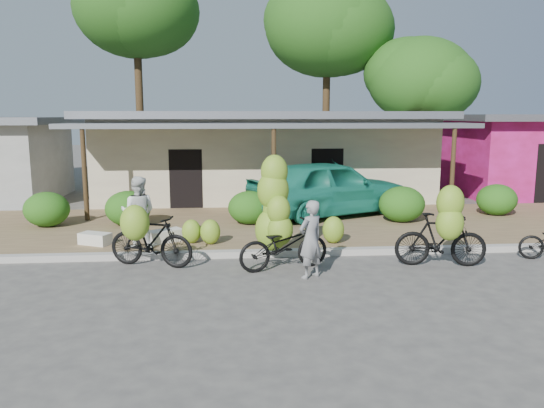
{
  "coord_description": "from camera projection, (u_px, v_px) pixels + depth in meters",
  "views": [
    {
      "loc": [
        -1.39,
        -9.83,
        3.22
      ],
      "look_at": [
        -0.38,
        2.16,
        1.2
      ],
      "focal_mm": 35.0,
      "sensor_mm": 36.0,
      "label": 1
    }
  ],
  "objects": [
    {
      "name": "ground",
      "position": [
        301.0,
        283.0,
        10.31
      ],
      "size": [
        100.0,
        100.0,
        0.0
      ],
      "primitive_type": "plane",
      "color": "#484543",
      "rests_on": "ground"
    },
    {
      "name": "sidewalk",
      "position": [
        277.0,
        227.0,
        15.22
      ],
      "size": [
        60.0,
        6.0,
        0.12
      ],
      "primitive_type": "cube",
      "color": "#91764E",
      "rests_on": "ground"
    },
    {
      "name": "curb",
      "position": [
        289.0,
        253.0,
        12.27
      ],
      "size": [
        60.0,
        0.25,
        0.15
      ],
      "primitive_type": "cube",
      "color": "#A8A399",
      "rests_on": "ground"
    },
    {
      "name": "shop_main",
      "position": [
        263.0,
        154.0,
        20.77
      ],
      "size": [
        13.0,
        8.5,
        3.35
      ],
      "color": "beige",
      "rests_on": "ground"
    },
    {
      "name": "shop_pink",
      "position": [
        519.0,
        153.0,
        21.7
      ],
      "size": [
        6.0,
        6.0,
        3.25
      ],
      "color": "#D82192",
      "rests_on": "ground"
    },
    {
      "name": "tree_far_center",
      "position": [
        132.0,
        6.0,
        24.33
      ],
      "size": [
        5.7,
        5.62,
        10.31
      ],
      "color": "#432E1A",
      "rests_on": "ground"
    },
    {
      "name": "tree_center_right",
      "position": [
        323.0,
        24.0,
        25.66
      ],
      "size": [
        6.12,
        6.07,
        9.89
      ],
      "color": "#432E1A",
      "rests_on": "ground"
    },
    {
      "name": "tree_near_right",
      "position": [
        415.0,
        77.0,
        24.45
      ],
      "size": [
        4.93,
        4.79,
        6.78
      ],
      "color": "#432E1A",
      "rests_on": "ground"
    },
    {
      "name": "hedge_0",
      "position": [
        47.0,
        209.0,
        14.87
      ],
      "size": [
        1.26,
        1.13,
        0.98
      ],
      "primitive_type": "ellipsoid",
      "color": "#235413",
      "rests_on": "sidewalk"
    },
    {
      "name": "hedge_1",
      "position": [
        128.0,
        208.0,
        14.98
      ],
      "size": [
        1.28,
        1.15,
        1.0
      ],
      "primitive_type": "ellipsoid",
      "color": "#235413",
      "rests_on": "sidewalk"
    },
    {
      "name": "hedge_2",
      "position": [
        249.0,
        207.0,
        15.23
      ],
      "size": [
        1.23,
        1.11,
        0.96
      ],
      "primitive_type": "ellipsoid",
      "color": "#235413",
      "rests_on": "sidewalk"
    },
    {
      "name": "hedge_3",
      "position": [
        319.0,
        204.0,
        16.08
      ],
      "size": [
        1.12,
        1.01,
        0.87
      ],
      "primitive_type": "ellipsoid",
      "color": "#235413",
      "rests_on": "sidewalk"
    },
    {
      "name": "hedge_4",
      "position": [
        402.0,
        204.0,
        15.53
      ],
      "size": [
        1.35,
        1.21,
        1.05
      ],
      "primitive_type": "ellipsoid",
      "color": "#235413",
      "rests_on": "sidewalk"
    },
    {
      "name": "hedge_5",
      "position": [
        497.0,
        200.0,
        16.6
      ],
      "size": [
        1.25,
        1.12,
        0.97
      ],
      "primitive_type": "ellipsoid",
      "color": "#235413",
      "rests_on": "sidewalk"
    },
    {
      "name": "bike_left",
      "position": [
        149.0,
        238.0,
        11.23
      ],
      "size": [
        1.98,
        1.43,
        1.46
      ],
      "rotation": [
        0.0,
        0.0,
        1.23
      ],
      "color": "black",
      "rests_on": "ground"
    },
    {
      "name": "bike_center",
      "position": [
        279.0,
        226.0,
        11.3
      ],
      "size": [
        2.1,
        1.44,
        2.39
      ],
      "rotation": [
        0.0,
        0.0,
        1.86
      ],
      "color": "black",
      "rests_on": "ground"
    },
    {
      "name": "bike_right",
      "position": [
        443.0,
        234.0,
        11.2
      ],
      "size": [
        2.01,
        1.3,
        1.84
      ],
      "rotation": [
        0.0,
        0.0,
        1.42
      ],
      "color": "black",
      "rests_on": "ground"
    },
    {
      "name": "loose_banana_a",
      "position": [
        191.0,
        231.0,
        12.97
      ],
      "size": [
        0.47,
        0.4,
        0.59
      ],
      "primitive_type": "ellipsoid",
      "color": "#9DB02C",
      "rests_on": "sidewalk"
    },
    {
      "name": "loose_banana_b",
      "position": [
        210.0,
        232.0,
        12.85
      ],
      "size": [
        0.49,
        0.42,
        0.61
      ],
      "primitive_type": "ellipsoid",
      "color": "#9DB02C",
      "rests_on": "sidewalk"
    },
    {
      "name": "loose_banana_c",
      "position": [
        333.0,
        230.0,
        12.96
      ],
      "size": [
        0.53,
        0.45,
        0.67
      ],
      "primitive_type": "ellipsoid",
      "color": "#9DB02C",
      "rests_on": "sidewalk"
    },
    {
      "name": "sack_near",
      "position": [
        165.0,
        236.0,
        13.12
      ],
      "size": [
        0.93,
        0.81,
        0.3
      ],
      "primitive_type": "cube",
      "rotation": [
        0.0,
        0.0,
        0.59
      ],
      "color": "silver",
      "rests_on": "sidewalk"
    },
    {
      "name": "sack_far",
      "position": [
        95.0,
        239.0,
        12.86
      ],
      "size": [
        0.84,
        0.67,
        0.28
      ],
      "primitive_type": "cube",
      "rotation": [
        0.0,
        0.0,
        -0.45
      ],
      "color": "silver",
      "rests_on": "sidewalk"
    },
    {
      "name": "vendor",
      "position": [
        311.0,
        239.0,
        10.51
      ],
      "size": [
        0.69,
        0.64,
        1.57
      ],
      "primitive_type": "imported",
      "rotation": [
        0.0,
        0.0,
        3.75
      ],
      "color": "gray",
      "rests_on": "ground"
    },
    {
      "name": "bystander",
      "position": [
        138.0,
        212.0,
        12.46
      ],
      "size": [
        0.88,
        0.72,
        1.7
      ],
      "primitive_type": "imported",
      "rotation": [
        0.0,
        0.0,
        3.05
      ],
      "color": "silver",
      "rests_on": "sidewalk"
    },
    {
      "name": "teal_van",
      "position": [
        329.0,
        188.0,
        16.38
      ],
      "size": [
        5.6,
        4.07,
        1.77
      ],
      "primitive_type": "imported",
      "rotation": [
        0.0,
        0.0,
        2.0
      ],
      "color": "#1B7D65",
      "rests_on": "sidewalk"
    }
  ]
}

